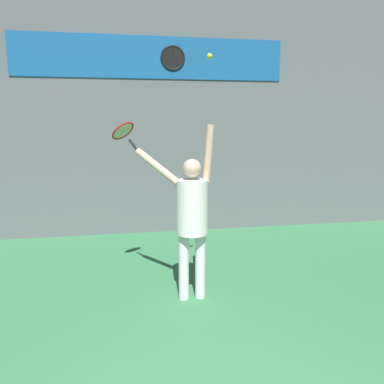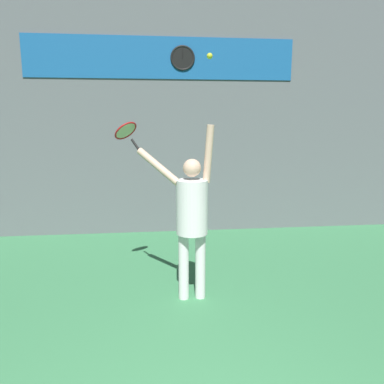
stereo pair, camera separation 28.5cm
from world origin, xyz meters
name	(u,v)px [view 1 (the left image)]	position (x,y,z in m)	size (l,w,h in m)	color
back_wall	(152,108)	(0.00, 6.16, 2.50)	(18.00, 0.10, 5.00)	slate
sponsor_banner	(152,57)	(0.00, 6.10, 3.44)	(5.14, 0.02, 0.78)	#195B9E
scoreboard_clock	(173,58)	(0.40, 6.08, 3.44)	(0.47, 0.04, 0.47)	black
tennis_player	(191,212)	(0.24, 3.10, 1.14)	(0.97, 0.62, 2.21)	white
tennis_racket	(124,132)	(-0.56, 3.62, 2.11)	(0.40, 0.41, 0.38)	black
tennis_ball	(210,56)	(0.45, 3.07, 2.99)	(0.07, 0.07, 0.07)	#CCDB2D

